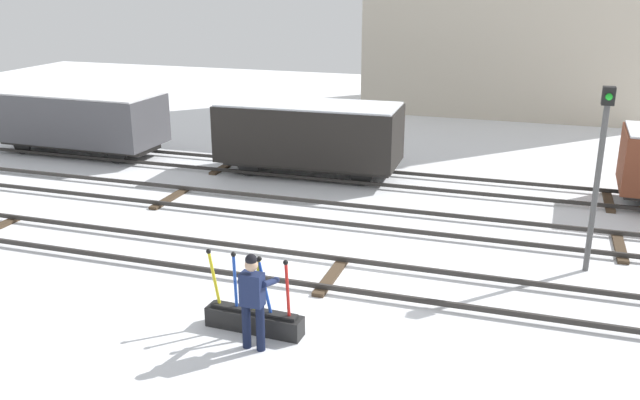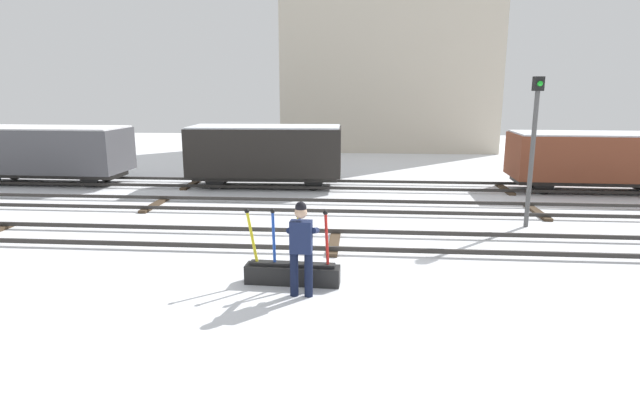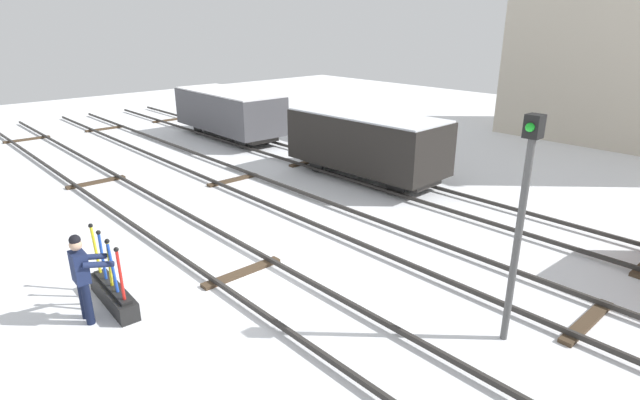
# 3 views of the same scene
# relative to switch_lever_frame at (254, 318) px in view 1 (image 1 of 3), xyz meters

# --- Properties ---
(ground_plane) EXTENTS (60.00, 60.00, 0.00)m
(ground_plane) POSITION_rel_switch_lever_frame_xyz_m (0.66, 2.55, -0.25)
(ground_plane) COLOR white
(track_main_line) EXTENTS (44.00, 1.94, 0.18)m
(track_main_line) POSITION_rel_switch_lever_frame_xyz_m (0.66, 2.55, -0.14)
(track_main_line) COLOR #2D2B28
(track_main_line) RESTS_ON ground_plane
(track_siding_near) EXTENTS (44.00, 1.94, 0.18)m
(track_siding_near) POSITION_rel_switch_lever_frame_xyz_m (0.66, 6.14, -0.14)
(track_siding_near) COLOR #2D2B28
(track_siding_near) RESTS_ON ground_plane
(track_siding_far) EXTENTS (44.00, 1.94, 0.18)m
(track_siding_far) POSITION_rel_switch_lever_frame_xyz_m (0.66, 9.68, -0.14)
(track_siding_far) COLOR #2D2B28
(track_siding_far) RESTS_ON ground_plane
(switch_lever_frame) EXTENTS (1.81, 0.44, 1.45)m
(switch_lever_frame) POSITION_rel_switch_lever_frame_xyz_m (0.00, 0.00, 0.00)
(switch_lever_frame) COLOR black
(switch_lever_frame) RESTS_ON ground_plane
(rail_worker) EXTENTS (0.55, 0.68, 1.73)m
(rail_worker) POSITION_rel_switch_lever_frame_xyz_m (0.24, -0.55, 0.72)
(rail_worker) COLOR #111831
(rail_worker) RESTS_ON ground_plane
(signal_post) EXTENTS (0.24, 0.32, 3.93)m
(signal_post) POSITION_rel_switch_lever_frame_xyz_m (5.72, 4.59, 2.15)
(signal_post) COLOR #4C4C4C
(signal_post) RESTS_ON ground_plane
(freight_car_far_end) EXTENTS (5.67, 2.41, 2.29)m
(freight_car_far_end) POSITION_rel_switch_lever_frame_xyz_m (-2.29, 9.68, 1.07)
(freight_car_far_end) COLOR #2D2B28
(freight_car_far_end) RESTS_ON ground_plane
(freight_car_mid_siding) EXTENTS (6.10, 2.42, 2.20)m
(freight_car_mid_siding) POSITION_rel_switch_lever_frame_xyz_m (-10.85, 9.68, 1.03)
(freight_car_mid_siding) COLOR #2D2B28
(freight_car_mid_siding) RESTS_ON ground_plane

